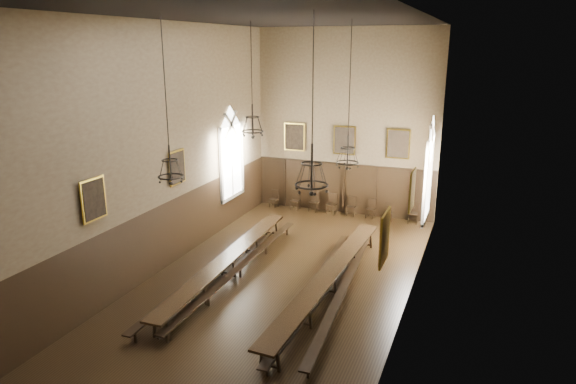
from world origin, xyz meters
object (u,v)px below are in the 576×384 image
Objects in this scene: chair_5 at (371,212)px; bench_right_inner at (314,290)px; chair_6 at (388,215)px; table_left at (228,266)px; chair_3 at (332,208)px; chandelier_back_left at (253,124)px; chandelier_front_left at (170,165)px; bench_left_inner at (240,270)px; chair_4 at (351,210)px; chair_7 at (413,217)px; bench_right_outer at (345,288)px; chair_1 at (295,204)px; chair_2 at (314,205)px; chandelier_front_right at (312,175)px; table_right at (329,283)px; bench_left_outer at (210,270)px; chandelier_back_right at (348,153)px; chair_0 at (274,202)px.

bench_right_inner is at bearing -81.23° from chair_5.
bench_right_inner is 8.81m from chair_6.
chair_6 is (4.28, 8.33, -0.13)m from table_left.
chandelier_back_left is (-1.62, -5.64, 4.90)m from chair_3.
chandelier_front_left is at bearing -92.74° from chair_3.
chair_4 is at bearing 76.69° from bench_left_inner.
chair_7 is 0.21× the size of chandelier_front_left.
bench_right_outer is at bearing -75.54° from chair_4.
chair_2 is (0.97, 0.10, 0.00)m from chair_1.
chair_2 is at bearing 86.86° from table_left.
table_right is at bearing 93.29° from chandelier_front_right.
chair_5 is 0.20× the size of chandelier_front_left.
chair_1 is 0.21× the size of chandelier_front_right.
chair_7 reaches higher than chair_3.
chair_3 is at bearing 5.49° from chair_1.
bench_right_outer is (0.93, 0.48, 0.01)m from bench_right_inner.
chandelier_front_right reaches higher than bench_left_inner.
chandelier_back_left and chandelier_front_left have the same top height.
chair_7 is (6.02, 8.73, 0.03)m from bench_left_outer.
chair_6 is at bearing -1.18° from chair_4.
chair_1 is at bearing 96.61° from bench_left_inner.
table_right is 9.10m from chair_2.
chair_2 reaches higher than chair_1.
table_right is at bearing -107.12° from chair_7.
chair_5 is at bearing 90.30° from bench_right_inner.
table_left is at bearing -129.27° from chair_7.
bench_left_outer is 8.90m from chair_3.
chair_4 is (2.93, 0.08, -0.01)m from chair_1.
bench_left_inner is (0.45, 0.07, -0.10)m from table_left.
chair_7 is (3.00, -0.01, 0.02)m from chair_4.
bench_left_outer is 2.34× the size of chandelier_back_left.
chandelier_back_left reaches higher than chair_3.
chandelier_front_left is at bearing -103.21° from chair_4.
chair_4 is (-1.41, 8.44, -0.11)m from table_right.
chair_5 is 11.70m from chandelier_front_right.
chair_6 is at bearing 177.18° from chair_7.
chair_5 is (-0.98, 8.38, -0.01)m from bench_right_outer.
bench_left_inner is at bearing -76.35° from chandelier_back_left.
bench_right_outer is 5.09m from chandelier_front_right.
chair_5 is at bearing 70.52° from bench_left_inner.
chandelier_back_left is (-0.65, -5.72, 4.90)m from chair_2.
chair_5 is at bearing 1.59° from chair_4.
chandelier_back_right is at bearing 33.35° from table_left.
chair_1 is 1.04× the size of chair_5.
chair_3 is (-2.01, 8.78, 0.03)m from bench_right_inner.
chair_4 is at bearing 75.51° from chandelier_front_left.
bench_left_inner is 3.04m from bench_right_inner.
chandelier_front_left is at bearing -100.67° from chair_5.
chair_3 is at bearing 109.55° from bench_right_outer.
chair_4 is at bearing 8.03° from chair_0.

